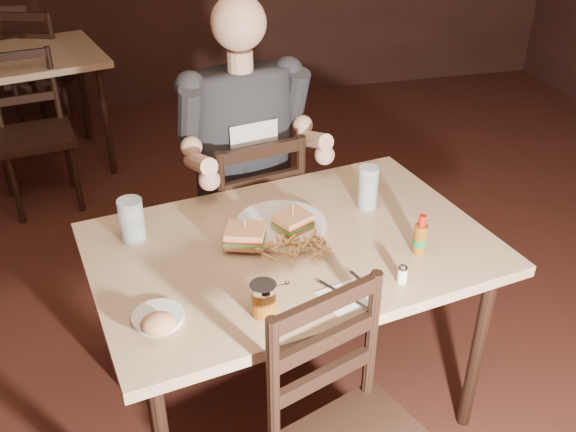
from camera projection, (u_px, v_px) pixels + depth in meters
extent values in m
plane|color=black|center=(334.00, 403.00, 2.56)|extent=(7.00, 7.00, 0.00)
cube|color=tan|center=(292.00, 249.00, 2.17)|extent=(1.45, 1.10, 0.04)
cylinder|color=black|center=(117.00, 320.00, 2.44)|extent=(0.05, 0.05, 0.73)
cylinder|color=black|center=(477.00, 351.00, 2.30)|extent=(0.05, 0.05, 0.73)
cylinder|color=black|center=(375.00, 250.00, 2.84)|extent=(0.05, 0.05, 0.73)
cube|color=tan|center=(33.00, 56.00, 4.00)|extent=(0.98, 0.98, 0.04)
cylinder|color=black|center=(0.00, 142.00, 3.82)|extent=(0.04, 0.04, 0.73)
cylinder|color=black|center=(107.00, 122.00, 4.09)|extent=(0.04, 0.04, 0.73)
cylinder|color=black|center=(82.00, 91.00, 4.57)|extent=(0.04, 0.04, 0.73)
cylinder|color=white|center=(281.00, 226.00, 2.24)|extent=(0.36, 0.36, 0.02)
ellipsoid|color=maroon|center=(290.00, 228.00, 2.20)|extent=(0.05, 0.05, 0.01)
cylinder|color=silver|center=(132.00, 220.00, 2.14)|extent=(0.10, 0.10, 0.15)
cylinder|color=silver|center=(368.00, 188.00, 2.33)|extent=(0.08, 0.08, 0.16)
cube|color=white|center=(346.00, 297.00, 1.91)|extent=(0.17, 0.16, 0.00)
cube|color=silver|center=(344.00, 295.00, 1.91)|extent=(0.11, 0.18, 0.00)
cube|color=silver|center=(365.00, 285.00, 1.96)|extent=(0.06, 0.15, 0.00)
cylinder|color=white|center=(159.00, 318.00, 1.82)|extent=(0.17, 0.17, 0.01)
ellipsoid|color=tan|center=(158.00, 324.00, 1.75)|extent=(0.11, 0.10, 0.06)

